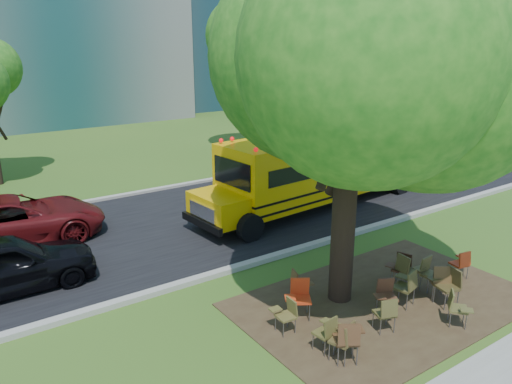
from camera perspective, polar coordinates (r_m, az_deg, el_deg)
ground at (r=12.38m, az=9.51°, el=-12.65°), size 160.00×160.00×0.00m
dirt_patch at (r=12.73m, az=14.42°, el=-12.02°), size 7.00×4.50×0.03m
asphalt_road at (r=17.55m, az=-6.49°, el=-3.22°), size 80.00×8.00×0.04m
kerb_near at (r=14.39m, az=1.17°, el=-7.64°), size 80.00×0.25×0.14m
kerb_far at (r=21.07m, az=-11.81°, el=0.17°), size 80.00×0.25×0.14m
bg_tree_3 at (r=26.67m, az=1.39°, el=14.89°), size 5.60×5.60×7.84m
bg_tree_4 at (r=31.40m, az=14.75°, el=13.45°), size 5.00×5.00×6.85m
main_tree at (r=11.09m, az=11.15°, el=17.42°), size 7.20×7.20×9.83m
school_bus at (r=19.37m, az=9.06°, el=3.48°), size 11.37×3.38×2.74m
chair_0 at (r=10.49m, az=8.15°, el=-15.36°), size 0.54×0.53×0.81m
chair_1 at (r=10.19m, az=10.51°, el=-16.00°), size 0.80×0.63×0.95m
chair_2 at (r=10.26m, az=10.14°, el=-16.02°), size 0.60×0.66×0.88m
chair_3 at (r=12.02m, az=14.60°, el=-11.11°), size 0.71×0.56×0.85m
chair_4 at (r=11.33m, az=14.73°, el=-13.01°), size 0.67×0.52×0.85m
chair_5 at (r=12.02m, az=21.92°, el=-11.95°), size 0.56×0.71×0.83m
chair_6 at (r=12.79m, az=21.14°, el=-9.63°), size 0.56×0.72×0.96m
chair_7 at (r=12.99m, az=20.41°, el=-9.17°), size 0.81×0.64×0.95m
chair_8 at (r=11.03m, az=3.54°, el=-13.54°), size 0.46×0.54×0.79m
chair_9 at (r=11.53m, az=4.97°, el=-11.59°), size 0.79×0.62×0.93m
chair_10 at (r=12.28m, az=4.90°, el=-10.21°), size 0.47×0.60×0.77m
chair_11 at (r=12.42m, az=16.86°, el=-10.03°), size 0.65×0.69×0.95m
chair_12 at (r=13.27m, az=16.89°, el=-8.31°), size 0.54×0.63×0.92m
chair_13 at (r=14.25m, az=22.45°, el=-7.37°), size 0.60×0.48×0.82m
chair_14 at (r=13.27m, az=19.20°, el=-8.56°), size 0.60×0.59×0.91m
chair_15 at (r=13.45m, az=16.26°, el=-8.09°), size 0.65×0.58×0.86m
black_car at (r=13.95m, az=-26.86°, el=-7.44°), size 4.36×1.78×1.48m
bg_car_red at (r=17.07m, az=-25.97°, el=-2.92°), size 5.52×2.78×1.50m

